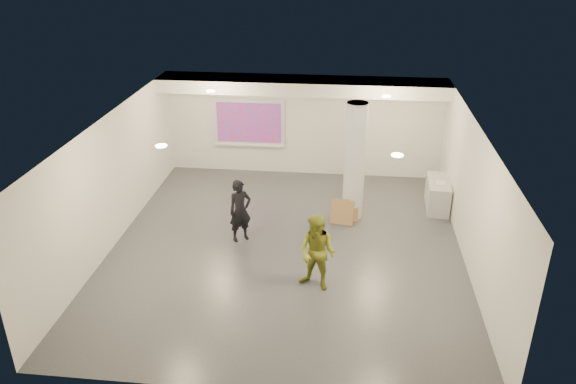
# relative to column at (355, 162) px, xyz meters

# --- Properties ---
(floor) EXTENTS (8.00, 9.00, 0.01)m
(floor) POSITION_rel_column_xyz_m (-1.50, -1.80, -1.50)
(floor) COLOR #393C40
(floor) RESTS_ON ground
(ceiling) EXTENTS (8.00, 9.00, 0.01)m
(ceiling) POSITION_rel_column_xyz_m (-1.50, -1.80, 1.50)
(ceiling) COLOR white
(ceiling) RESTS_ON floor
(wall_back) EXTENTS (8.00, 0.01, 3.00)m
(wall_back) POSITION_rel_column_xyz_m (-1.50, 2.70, 0.00)
(wall_back) COLOR silver
(wall_back) RESTS_ON floor
(wall_front) EXTENTS (8.00, 0.01, 3.00)m
(wall_front) POSITION_rel_column_xyz_m (-1.50, -6.30, 0.00)
(wall_front) COLOR silver
(wall_front) RESTS_ON floor
(wall_left) EXTENTS (0.01, 9.00, 3.00)m
(wall_left) POSITION_rel_column_xyz_m (-5.50, -1.80, 0.00)
(wall_left) COLOR silver
(wall_left) RESTS_ON floor
(wall_right) EXTENTS (0.01, 9.00, 3.00)m
(wall_right) POSITION_rel_column_xyz_m (2.50, -1.80, 0.00)
(wall_right) COLOR silver
(wall_right) RESTS_ON floor
(soffit_band) EXTENTS (8.00, 1.10, 0.36)m
(soffit_band) POSITION_rel_column_xyz_m (-1.50, 2.15, 1.32)
(soffit_band) COLOR silver
(soffit_band) RESTS_ON ceiling
(downlight_nw) EXTENTS (0.22, 0.22, 0.02)m
(downlight_nw) POSITION_rel_column_xyz_m (-3.70, 0.70, 1.48)
(downlight_nw) COLOR #F7BD85
(downlight_nw) RESTS_ON ceiling
(downlight_ne) EXTENTS (0.22, 0.22, 0.02)m
(downlight_ne) POSITION_rel_column_xyz_m (0.70, 0.70, 1.48)
(downlight_ne) COLOR #F7BD85
(downlight_ne) RESTS_ON ceiling
(downlight_sw) EXTENTS (0.22, 0.22, 0.02)m
(downlight_sw) POSITION_rel_column_xyz_m (-3.70, -3.30, 1.48)
(downlight_sw) COLOR #F7BD85
(downlight_sw) RESTS_ON ceiling
(downlight_se) EXTENTS (0.22, 0.22, 0.02)m
(downlight_se) POSITION_rel_column_xyz_m (0.70, -3.30, 1.48)
(downlight_se) COLOR #F7BD85
(downlight_se) RESTS_ON ceiling
(column) EXTENTS (0.52, 0.52, 3.00)m
(column) POSITION_rel_column_xyz_m (0.00, 0.00, 0.00)
(column) COLOR silver
(column) RESTS_ON floor
(projection_screen) EXTENTS (2.10, 0.13, 1.42)m
(projection_screen) POSITION_rel_column_xyz_m (-3.10, 2.65, 0.03)
(projection_screen) COLOR silver
(projection_screen) RESTS_ON wall_back
(credenza) EXTENTS (0.62, 1.35, 0.77)m
(credenza) POSITION_rel_column_xyz_m (2.22, 0.73, -1.11)
(credenza) COLOR #A2A5A7
(credenza) RESTS_ON floor
(papers_stack) EXTENTS (0.24, 0.30, 0.02)m
(papers_stack) POSITION_rel_column_xyz_m (2.25, 0.58, -0.72)
(papers_stack) COLOR silver
(papers_stack) RESTS_ON credenza
(cardboard_back) EXTENTS (0.57, 0.34, 0.58)m
(cardboard_back) POSITION_rel_column_xyz_m (-0.11, -0.29, -1.21)
(cardboard_back) COLOR #9A7246
(cardboard_back) RESTS_ON floor
(cardboard_front) EXTENTS (0.60, 0.29, 0.63)m
(cardboard_front) POSITION_rel_column_xyz_m (-0.25, -0.44, -1.19)
(cardboard_front) COLOR #9A7246
(cardboard_front) RESTS_ON floor
(woman) EXTENTS (0.66, 0.61, 1.51)m
(woman) POSITION_rel_column_xyz_m (-2.61, -1.50, -0.74)
(woman) COLOR black
(woman) RESTS_ON floor
(man) EXTENTS (0.97, 0.88, 1.63)m
(man) POSITION_rel_column_xyz_m (-0.70, -3.27, -0.69)
(man) COLOR olive
(man) RESTS_ON floor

